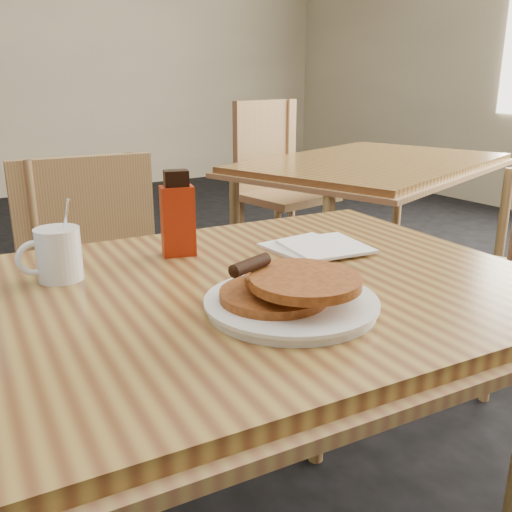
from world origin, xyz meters
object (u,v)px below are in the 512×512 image
(coffee_mug, at_px, (57,253))
(chair_main_far, at_px, (101,285))
(syrup_bottle, at_px, (178,217))
(neighbor_table, at_px, (373,169))
(chair_neighbor_near, at_px, (510,256))
(chair_neighbor_far, at_px, (276,174))
(main_table, at_px, (214,312))
(pancake_plate, at_px, (291,295))

(coffee_mug, bearing_deg, chair_main_far, 71.21)
(syrup_bottle, bearing_deg, coffee_mug, -159.64)
(coffee_mug, distance_m, syrup_bottle, 0.25)
(syrup_bottle, bearing_deg, chair_main_far, 107.25)
(neighbor_table, bearing_deg, chair_neighbor_near, -90.29)
(chair_neighbor_far, relative_size, coffee_mug, 6.57)
(main_table, bearing_deg, neighbor_table, 36.53)
(chair_main_far, relative_size, chair_neighbor_near, 1.07)
(neighbor_table, height_order, pancake_plate, pancake_plate)
(coffee_mug, bearing_deg, chair_neighbor_far, 50.04)
(chair_main_far, bearing_deg, syrup_bottle, -82.97)
(coffee_mug, bearing_deg, syrup_bottle, 9.30)
(main_table, height_order, chair_neighbor_near, chair_neighbor_near)
(chair_neighbor_near, bearing_deg, chair_neighbor_far, 69.60)
(neighbor_table, bearing_deg, chair_neighbor_far, 89.34)
(neighbor_table, distance_m, chair_neighbor_near, 0.74)
(chair_neighbor_far, distance_m, pancake_plate, 2.34)
(pancake_plate, bearing_deg, main_table, 111.91)
(chair_neighbor_near, bearing_deg, syrup_bottle, 164.33)
(neighbor_table, relative_size, chair_main_far, 1.63)
(neighbor_table, xyz_separation_m, chair_main_far, (-1.34, -0.29, -0.18))
(chair_neighbor_near, bearing_deg, chair_main_far, 142.79)
(chair_main_far, bearing_deg, main_table, -86.32)
(neighbor_table, xyz_separation_m, chair_neighbor_far, (0.01, 0.76, -0.13))
(chair_main_far, xyz_separation_m, chair_neighbor_far, (1.35, 1.05, 0.06))
(main_table, distance_m, pancake_plate, 0.17)
(pancake_plate, height_order, syrup_bottle, syrup_bottle)
(neighbor_table, bearing_deg, syrup_bottle, -148.93)
(chair_main_far, bearing_deg, coffee_mug, -107.94)
(neighbor_table, distance_m, syrup_bottle, 1.56)
(main_table, bearing_deg, syrup_bottle, 79.68)
(chair_neighbor_far, xyz_separation_m, pancake_plate, (-1.32, -1.92, 0.19))
(pancake_plate, height_order, coffee_mug, coffee_mug)
(main_table, distance_m, chair_neighbor_far, 2.25)
(chair_main_far, height_order, pancake_plate, chair_main_far)
(main_table, xyz_separation_m, pancake_plate, (0.06, -0.15, 0.07))
(main_table, bearing_deg, chair_neighbor_near, 12.83)
(main_table, relative_size, neighbor_table, 0.88)
(coffee_mug, bearing_deg, neighbor_table, 32.63)
(coffee_mug, xyz_separation_m, syrup_bottle, (0.25, 0.02, 0.03))
(neighbor_table, height_order, syrup_bottle, syrup_bottle)
(main_table, xyz_separation_m, chair_neighbor_far, (1.38, 1.77, -0.12))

